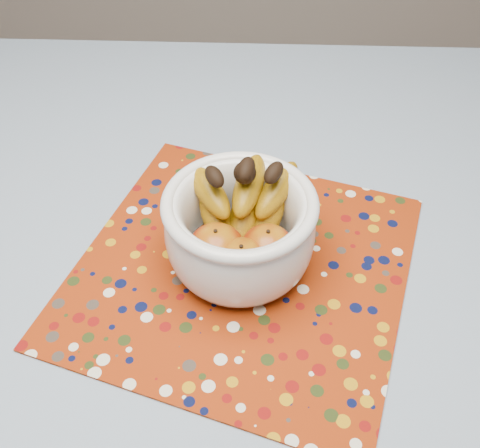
# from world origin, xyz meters

# --- Properties ---
(table) EXTENTS (1.20, 1.20, 0.75)m
(table) POSITION_xyz_m (0.00, 0.00, 0.67)
(table) COLOR brown
(table) RESTS_ON ground
(tablecloth) EXTENTS (1.32, 1.32, 0.01)m
(tablecloth) POSITION_xyz_m (0.00, 0.00, 0.76)
(tablecloth) COLOR slate
(tablecloth) RESTS_ON table
(placemat) EXTENTS (0.54, 0.54, 0.00)m
(placemat) POSITION_xyz_m (0.07, 0.02, 0.76)
(placemat) COLOR maroon
(placemat) RESTS_ON tablecloth
(fruit_bowl) EXTENTS (0.22, 0.21, 0.16)m
(fruit_bowl) POSITION_xyz_m (0.07, 0.03, 0.84)
(fruit_bowl) COLOR silver
(fruit_bowl) RESTS_ON placemat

